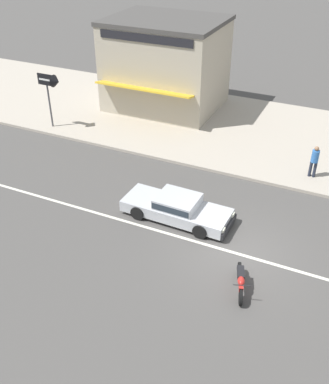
{
  "coord_description": "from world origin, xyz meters",
  "views": [
    {
      "loc": [
        3.03,
        -12.87,
        11.16
      ],
      "look_at": [
        -3.7,
        1.59,
        0.8
      ],
      "focal_mm": 42.0,
      "sensor_mm": 36.0,
      "label": 1
    }
  ],
  "objects_px": {
    "sedan_silver_1": "(177,208)",
    "arrow_signboard": "(54,84)",
    "pedestrian_near_clock": "(315,159)",
    "motorcycle_0": "(240,280)",
    "shopfront_corner_warung": "(166,64)"
  },
  "relations": [
    {
      "from": "pedestrian_near_clock",
      "to": "shopfront_corner_warung",
      "type": "relative_size",
      "value": 0.24
    },
    {
      "from": "sedan_silver_1",
      "to": "motorcycle_0",
      "type": "xyz_separation_m",
      "value": [
        3.59,
        -2.88,
        -0.11
      ]
    },
    {
      "from": "arrow_signboard",
      "to": "shopfront_corner_warung",
      "type": "xyz_separation_m",
      "value": [
        4.09,
        5.76,
        0.04
      ]
    },
    {
      "from": "sedan_silver_1",
      "to": "arrow_signboard",
      "type": "height_order",
      "value": "arrow_signboard"
    },
    {
      "from": "pedestrian_near_clock",
      "to": "sedan_silver_1",
      "type": "bearing_deg",
      "value": -129.09
    },
    {
      "from": "shopfront_corner_warung",
      "to": "sedan_silver_1",
      "type": "bearing_deg",
      "value": -62.94
    },
    {
      "from": "motorcycle_0",
      "to": "sedan_silver_1",
      "type": "bearing_deg",
      "value": 141.3
    },
    {
      "from": "sedan_silver_1",
      "to": "pedestrian_near_clock",
      "type": "relative_size",
      "value": 2.93
    },
    {
      "from": "shopfront_corner_warung",
      "to": "motorcycle_0",
      "type": "bearing_deg",
      "value": -56.32
    },
    {
      "from": "motorcycle_0",
      "to": "pedestrian_near_clock",
      "type": "height_order",
      "value": "pedestrian_near_clock"
    },
    {
      "from": "sedan_silver_1",
      "to": "arrow_signboard",
      "type": "relative_size",
      "value": 1.48
    },
    {
      "from": "motorcycle_0",
      "to": "pedestrian_near_clock",
      "type": "distance_m",
      "value": 8.54
    },
    {
      "from": "pedestrian_near_clock",
      "to": "arrow_signboard",
      "type": "bearing_deg",
      "value": -177.6
    },
    {
      "from": "motorcycle_0",
      "to": "arrow_signboard",
      "type": "distance_m",
      "value": 15.53
    },
    {
      "from": "arrow_signboard",
      "to": "shopfront_corner_warung",
      "type": "bearing_deg",
      "value": 54.64
    }
  ]
}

